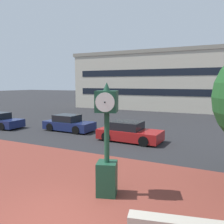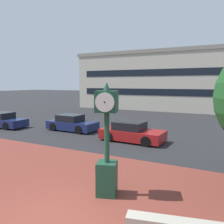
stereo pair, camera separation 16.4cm
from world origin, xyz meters
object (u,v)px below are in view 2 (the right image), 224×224
at_px(street_clock, 107,145).
at_px(car_street_distant, 2,120).
at_px(civic_building, 175,81).
at_px(car_street_mid, 72,124).
at_px(car_street_far, 132,132).

bearing_deg(street_clock, car_street_distant, 135.72).
relative_size(street_clock, civic_building, 0.14).
bearing_deg(street_clock, car_street_mid, 114.57).
relative_size(car_street_distant, civic_building, 0.16).
bearing_deg(car_street_far, car_street_mid, -97.94).
bearing_deg(car_street_mid, street_clock, 44.43).
bearing_deg(car_street_distant, car_street_far, 90.85).
xyz_separation_m(street_clock, car_street_distant, (-14.05, 6.92, -1.15)).
height_order(car_street_mid, car_street_distant, same).
xyz_separation_m(car_street_far, civic_building, (-2.08, 21.97, 3.60)).
bearing_deg(car_street_distant, civic_building, 155.01).
bearing_deg(street_clock, car_street_far, 87.96).
relative_size(car_street_far, civic_building, 0.15).
bearing_deg(car_street_distant, car_street_mid, 101.78).
height_order(car_street_far, car_street_distant, same).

